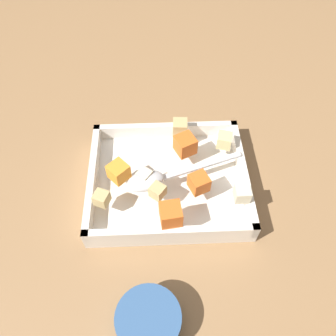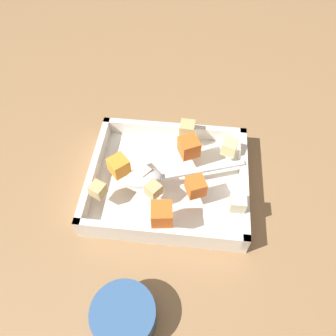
{
  "view_description": "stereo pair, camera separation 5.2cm",
  "coord_description": "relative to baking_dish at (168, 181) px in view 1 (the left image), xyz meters",
  "views": [
    {
      "loc": [
        0.03,
        0.34,
        0.53
      ],
      "look_at": [
        0.02,
        -0.01,
        0.06
      ],
      "focal_mm": 35.97,
      "sensor_mm": 36.0,
      "label": 1
    },
    {
      "loc": [
        -0.02,
        0.34,
        0.53
      ],
      "look_at": [
        0.02,
        -0.01,
        0.06
      ],
      "focal_mm": 35.97,
      "sensor_mm": 36.0,
      "label": 2
    }
  ],
  "objects": [
    {
      "name": "ground_plane",
      "position": [
        -0.02,
        0.01,
        -0.01
      ],
      "size": [
        4.0,
        4.0,
        0.0
      ],
      "primitive_type": "plane",
      "color": "#936D47"
    },
    {
      "name": "baking_dish",
      "position": [
        0.0,
        0.0,
        0.0
      ],
      "size": [
        0.28,
        0.24,
        0.05
      ],
      "color": "white",
      "rests_on": "ground_plane"
    },
    {
      "name": "carrot_chunk_mid_right",
      "position": [
        -0.03,
        -0.05,
        0.05
      ],
      "size": [
        0.04,
        0.04,
        0.03
      ],
      "primitive_type": "cube",
      "rotation": [
        0.0,
        0.0,
        5.16
      ],
      "color": "orange",
      "rests_on": "baking_dish"
    },
    {
      "name": "carrot_chunk_rim_edge",
      "position": [
        0.09,
        0.01,
        0.05
      ],
      "size": [
        0.04,
        0.04,
        0.03
      ],
      "primitive_type": "cube",
      "rotation": [
        0.0,
        0.0,
        0.75
      ],
      "color": "orange",
      "rests_on": "baking_dish"
    },
    {
      "name": "carrot_chunk_corner_se",
      "position": [
        -0.05,
        0.04,
        0.05
      ],
      "size": [
        0.04,
        0.04,
        0.03
      ],
      "primitive_type": "cube",
      "rotation": [
        0.0,
        0.0,
        1.98
      ],
      "color": "orange",
      "rests_on": "baking_dish"
    },
    {
      "name": "carrot_chunk_heap_top",
      "position": [
        -0.0,
        0.1,
        0.05
      ],
      "size": [
        0.04,
        0.04,
        0.03
      ],
      "primitive_type": "cube",
      "rotation": [
        0.0,
        0.0,
        3.27
      ],
      "color": "orange",
      "rests_on": "baking_dish"
    },
    {
      "name": "potato_chunk_back_center",
      "position": [
        -0.12,
        0.06,
        0.04
      ],
      "size": [
        0.03,
        0.03,
        0.03
      ],
      "primitive_type": "cube",
      "rotation": [
        0.0,
        0.0,
        1.59
      ],
      "color": "beige",
      "rests_on": "baking_dish"
    },
    {
      "name": "potato_chunk_near_left",
      "position": [
        0.04,
        0.02,
        0.04
      ],
      "size": [
        0.03,
        0.03,
        0.02
      ],
      "primitive_type": "cube",
      "rotation": [
        0.0,
        0.0,
        5.63
      ],
      "color": "beige",
      "rests_on": "baking_dish"
    },
    {
      "name": "potato_chunk_center",
      "position": [
        0.11,
        0.06,
        0.04
      ],
      "size": [
        0.03,
        0.03,
        0.02
      ],
      "primitive_type": "cube",
      "rotation": [
        0.0,
        0.0,
        4.31
      ],
      "color": "tan",
      "rests_on": "baking_dish"
    },
    {
      "name": "potato_chunk_near_right",
      "position": [
        0.02,
        0.05,
        0.04
      ],
      "size": [
        0.03,
        0.03,
        0.02
      ],
      "primitive_type": "cube",
      "rotation": [
        0.0,
        0.0,
        2.49
      ],
      "color": "tan",
      "rests_on": "baking_dish"
    },
    {
      "name": "potato_chunk_far_right",
      "position": [
        -0.11,
        -0.06,
        0.04
      ],
      "size": [
        0.03,
        0.03,
        0.03
      ],
      "primitive_type": "cube",
      "rotation": [
        0.0,
        0.0,
        6.01
      ],
      "color": "#E0CC89",
      "rests_on": "baking_dish"
    },
    {
      "name": "potato_chunk_corner_sw",
      "position": [
        -0.03,
        -0.09,
        0.05
      ],
      "size": [
        0.03,
        0.03,
        0.03
      ],
      "primitive_type": "cube",
      "rotation": [
        0.0,
        0.0,
        6.22
      ],
      "color": "tan",
      "rests_on": "baking_dish"
    },
    {
      "name": "serving_spoon",
      "position": [
        0.03,
        0.02,
        0.04
      ],
      "size": [
        0.21,
        0.09,
        0.02
      ],
      "rotation": [
        0.0,
        0.0,
        3.46
      ],
      "color": "silver",
      "rests_on": "baking_dish"
    },
    {
      "name": "small_prep_bowl",
      "position": [
        0.04,
        0.24,
        0.01
      ],
      "size": [
        0.09,
        0.09,
        0.04
      ],
      "primitive_type": "cylinder",
      "color": "#33598C",
      "rests_on": "ground_plane"
    }
  ]
}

